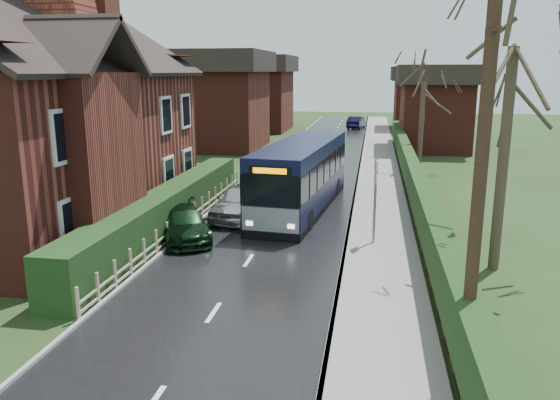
% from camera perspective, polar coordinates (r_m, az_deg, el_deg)
% --- Properties ---
extents(ground, '(140.00, 140.00, 0.00)m').
position_cam_1_polar(ground, '(16.11, -4.91, -8.73)').
color(ground, '#2A421C').
rests_on(ground, ground).
extents(road, '(6.00, 100.00, 0.02)m').
position_cam_1_polar(road, '(25.46, 0.73, -0.38)').
color(road, black).
rests_on(road, ground).
extents(pavement, '(2.50, 100.00, 0.14)m').
position_cam_1_polar(pavement, '(25.15, 10.34, -0.63)').
color(pavement, slate).
rests_on(pavement, ground).
extents(kerb_right, '(0.12, 100.00, 0.14)m').
position_cam_1_polar(kerb_right, '(25.16, 7.60, -0.52)').
color(kerb_right, gray).
rests_on(kerb_right, ground).
extents(kerb_left, '(0.12, 100.00, 0.10)m').
position_cam_1_polar(kerb_left, '(26.08, -5.90, -0.03)').
color(kerb_left, gray).
rests_on(kerb_left, ground).
extents(front_hedge, '(1.20, 16.00, 1.60)m').
position_cam_1_polar(front_hedge, '(21.56, -11.68, -1.02)').
color(front_hedge, black).
rests_on(front_hedge, ground).
extents(picket_fence, '(0.10, 16.00, 0.90)m').
position_cam_1_polar(picket_fence, '(21.39, -9.76, -2.02)').
color(picket_fence, gray).
rests_on(picket_fence, ground).
extents(right_wall_hedge, '(0.60, 50.00, 1.80)m').
position_cam_1_polar(right_wall_hedge, '(25.02, 13.98, 1.35)').
color(right_wall_hedge, maroon).
rests_on(right_wall_hedge, ground).
extents(brick_house, '(9.30, 14.60, 10.30)m').
position_cam_1_polar(brick_house, '(23.02, -23.71, 8.07)').
color(brick_house, maroon).
rests_on(brick_house, ground).
extents(bus, '(3.25, 10.10, 3.01)m').
position_cam_1_polar(bus, '(24.14, 2.26, 2.46)').
color(bus, black).
rests_on(bus, ground).
extents(car_silver, '(2.14, 4.31, 1.41)m').
position_cam_1_polar(car_silver, '(22.88, -4.09, -0.19)').
color(car_silver, silver).
rests_on(car_silver, ground).
extents(car_green, '(3.25, 4.31, 1.16)m').
position_cam_1_polar(car_green, '(20.37, -10.04, -2.42)').
color(car_green, black).
rests_on(car_green, ground).
extents(car_distant, '(2.02, 4.16, 1.32)m').
position_cam_1_polar(car_distant, '(60.15, 7.99, 8.04)').
color(car_distant, black).
rests_on(car_distant, ground).
extents(bus_stop_sign, '(0.13, 0.47, 3.11)m').
position_cam_1_polar(bus_stop_sign, '(19.13, 9.94, 1.10)').
color(bus_stop_sign, slate).
rests_on(bus_stop_sign, ground).
extents(telegraph_pole, '(0.25, 0.93, 7.24)m').
position_cam_1_polar(telegraph_pole, '(10.66, 19.98, -0.35)').
color(telegraph_pole, '#301E15').
rests_on(telegraph_pole, ground).
extents(tree_right_near, '(4.45, 4.45, 9.61)m').
position_cam_1_polar(tree_right_near, '(17.53, 23.40, 16.02)').
color(tree_right_near, '#3B3023').
rests_on(tree_right_near, ground).
extents(tree_right_far, '(4.00, 4.00, 7.73)m').
position_cam_1_polar(tree_right_far, '(34.32, 14.83, 12.44)').
color(tree_right_far, '#3C2E23').
rests_on(tree_right_far, ground).
extents(tree_house_side, '(4.60, 4.60, 10.45)m').
position_cam_1_polar(tree_house_side, '(28.83, -17.89, 16.22)').
color(tree_house_side, '#33261E').
rests_on(tree_house_side, ground).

